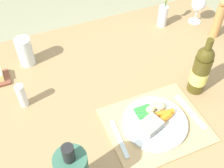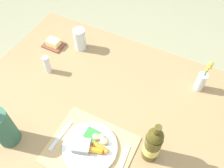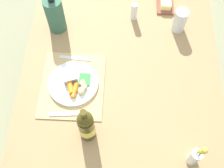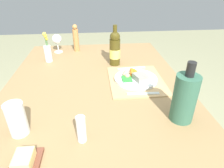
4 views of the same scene
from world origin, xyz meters
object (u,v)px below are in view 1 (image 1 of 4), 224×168
Objects in this scene: pepper_mill at (219,19)px; fork at (119,138)px; dinner_plate at (155,121)px; knife at (191,112)px; wine_bottle at (201,70)px; salt_shaker at (22,96)px; wine_glass at (198,5)px; flower_vase at (163,14)px; water_tumbler at (26,53)px; dining_table at (122,97)px.

fork is at bearing -151.56° from pepper_mill.
knife is at bearing -2.71° from dinner_plate.
wine_bottle is 0.75m from salt_shaker.
fork is 0.63× the size of wine_bottle.
fork is 1.18× the size of wine_glass.
knife is 0.62m from flower_vase.
wine_bottle reaches higher than flower_vase.
flower_vase is (-0.19, 0.04, -0.03)m from wine_glass.
dinner_plate is 0.16m from fork.
pepper_mill is (0.02, -0.15, -0.00)m from wine_glass.
dinner_plate is at bearing -33.49° from salt_shaker.
fork is 0.80× the size of pepper_mill.
dinner_plate is 2.26× the size of salt_shaker.
wine_glass is at bearing -1.39° from water_tumbler.
water_tumbler is at bearing 129.81° from knife.
dining_table is 0.26m from dinner_plate.
knife is at bearing -136.05° from pepper_mill.
pepper_mill is (0.57, 0.39, 0.08)m from dinner_plate.
water_tumbler is 0.26m from salt_shaker.
pepper_mill is (0.31, 0.29, -0.01)m from wine_bottle.
fork is 0.62m from water_tumbler.
dining_table is at bearing -153.29° from wine_glass.
pepper_mill is (0.60, 0.14, 0.18)m from dining_table.
knife is (0.17, -0.01, -0.01)m from dinner_plate.
dinner_plate is 1.18× the size of pepper_mill.
knife is 0.18m from wine_bottle.
water_tumbler is (-0.56, 0.57, 0.05)m from knife.
knife is 1.68× the size of salt_shaker.
pepper_mill is at bearing 42.57° from wine_bottle.
fork is at bearing -176.07° from dinner_plate.
salt_shaker is at bearing 148.69° from knife.
dining_table is at bearing -8.32° from salt_shaker.
salt_shaker reaches higher than fork.
salt_shaker reaches higher than knife.
salt_shaker reaches higher than dinner_plate.
pepper_mill is (0.41, 0.39, 0.10)m from knife.
dining_table is 0.33m from knife.
water_tumbler is at bearing 138.76° from dining_table.
flower_vase is (0.82, 0.27, 0.02)m from salt_shaker.
salt_shaker is at bearing -104.49° from water_tumbler.
dining_table is at bearing 97.34° from dinner_plate.
pepper_mill is at bearing 33.89° from dinner_plate.
flower_vase reaches higher than dining_table.
pepper_mill reaches higher than fork.
knife is 0.88× the size of pepper_mill.
pepper_mill is (0.21, -0.19, 0.03)m from flower_vase.
wine_glass reaches higher than knife.
dining_table is at bearing 123.56° from knife.
pepper_mill is (1.03, 0.08, 0.05)m from salt_shaker.
dinner_plate is 0.70m from pepper_mill.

